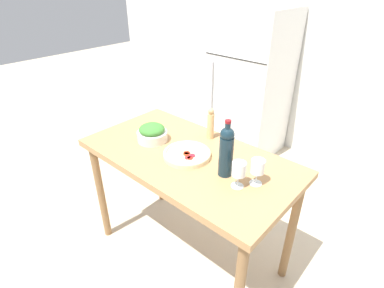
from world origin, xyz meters
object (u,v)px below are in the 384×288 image
object	(u,v)px
pepper_mill	(211,124)
wine_glass_near	(239,170)
wine_bottle	(226,150)
salad_bowl	(152,133)
homemade_pizza	(187,154)
wine_glass_far	(258,167)
refrigerator	(250,85)

from	to	relation	value
pepper_mill	wine_glass_near	bearing A→B (deg)	-35.94
wine_bottle	salad_bowl	size ratio (longest dim) A/B	1.66
wine_glass_near	homemade_pizza	bearing A→B (deg)	174.49
wine_glass_near	homemade_pizza	xyz separation A→B (m)	(-0.41, 0.04, -0.09)
wine_glass_far	homemade_pizza	distance (m)	0.48
refrigerator	wine_glass_far	distance (m)	1.97
refrigerator	salad_bowl	size ratio (longest dim) A/B	7.90
refrigerator	wine_glass_far	xyz separation A→B (m)	(1.06, -1.64, 0.20)
wine_glass_near	homemade_pizza	size ratio (longest dim) A/B	0.51
refrigerator	wine_bottle	world-z (taller)	refrigerator
wine_bottle	pepper_mill	bearing A→B (deg)	139.81
salad_bowl	wine_glass_far	bearing A→B (deg)	3.74
pepper_mill	salad_bowl	xyz separation A→B (m)	(-0.27, -0.29, -0.05)
wine_glass_near	homemade_pizza	world-z (taller)	wine_glass_near
wine_glass_far	pepper_mill	xyz separation A→B (m)	(-0.51, 0.24, -0.00)
wine_bottle	wine_glass_far	world-z (taller)	wine_bottle
pepper_mill	homemade_pizza	distance (m)	0.30
refrigerator	wine_glass_far	size ratio (longest dim) A/B	10.71
homemade_pizza	wine_bottle	bearing A→B (deg)	1.29
homemade_pizza	pepper_mill	bearing A→B (deg)	98.90
salad_bowl	wine_bottle	bearing A→B (deg)	0.96
wine_glass_near	wine_glass_far	xyz separation A→B (m)	(0.06, 0.09, 0.00)
wine_bottle	wine_glass_near	bearing A→B (deg)	-21.13
wine_glass_far	homemade_pizza	xyz separation A→B (m)	(-0.47, -0.05, -0.09)
wine_glass_near	salad_bowl	xyz separation A→B (m)	(-0.73, 0.04, -0.05)
wine_glass_far	salad_bowl	bearing A→B (deg)	-176.26
homemade_pizza	wine_glass_far	bearing A→B (deg)	5.83
wine_glass_near	salad_bowl	bearing A→B (deg)	177.20
pepper_mill	refrigerator	bearing A→B (deg)	111.50
pepper_mill	salad_bowl	world-z (taller)	pepper_mill
refrigerator	salad_bowl	xyz separation A→B (m)	(0.28, -1.69, 0.15)
wine_bottle	homemade_pizza	size ratio (longest dim) A/B	1.14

